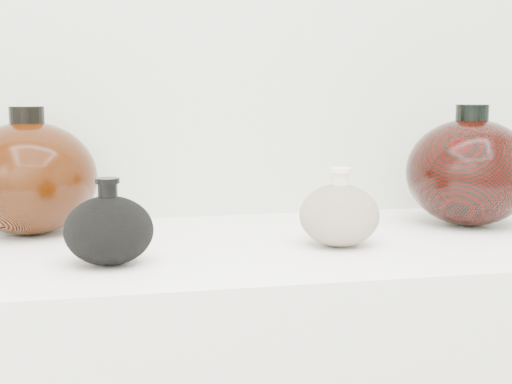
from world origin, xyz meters
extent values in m
cube|color=white|center=(0.00, 0.95, 0.89)|extent=(1.20, 0.50, 0.03)
ellipsoid|color=black|center=(-0.22, 0.85, 0.95)|extent=(0.13, 0.13, 0.09)
cylinder|color=black|center=(-0.22, 0.85, 1.00)|extent=(0.03, 0.03, 0.03)
cylinder|color=black|center=(-0.22, 0.85, 1.01)|extent=(0.04, 0.04, 0.01)
ellipsoid|color=#B8A68D|center=(0.13, 0.90, 0.95)|extent=(0.12, 0.12, 0.09)
cylinder|color=beige|center=(0.13, 0.90, 1.00)|extent=(0.03, 0.03, 0.03)
cylinder|color=beige|center=(0.13, 0.90, 1.02)|extent=(0.03, 0.03, 0.01)
ellipsoid|color=black|center=(-0.34, 1.09, 0.99)|extent=(0.27, 0.27, 0.19)
cylinder|color=black|center=(-0.34, 1.09, 1.09)|extent=(0.07, 0.07, 0.03)
ellipsoid|color=black|center=(0.40, 1.01, 0.99)|extent=(0.24, 0.24, 0.19)
cylinder|color=black|center=(0.40, 1.01, 1.09)|extent=(0.06, 0.06, 0.03)
camera|label=1|loc=(-0.22, -0.11, 1.13)|focal=50.00mm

